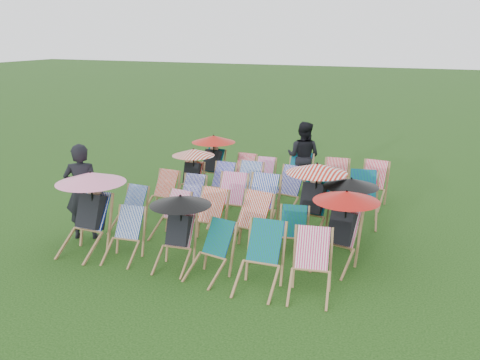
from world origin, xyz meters
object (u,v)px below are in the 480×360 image
at_px(deckchair_29, 371,185).
at_px(deckchair_5, 311,266).
at_px(person_rear, 303,157).
at_px(deckchair_0, 87,211).
at_px(person_left, 82,192).

bearing_deg(deckchair_29, deckchair_5, -86.03).
xyz_separation_m(deckchair_5, person_rear, (-1.66, 5.11, 0.38)).
bearing_deg(deckchair_0, deckchair_5, -0.24).
bearing_deg(person_left, deckchair_5, 147.24).
xyz_separation_m(deckchair_5, person_left, (-4.52, 0.55, 0.44)).
bearing_deg(deckchair_29, deckchair_0, -126.94).
bearing_deg(person_rear, deckchair_5, 111.76).
height_order(deckchair_0, deckchair_29, deckchair_0).
relative_size(deckchair_0, person_rear, 0.84).
relative_size(deckchair_5, person_left, 0.53).
relative_size(deckchair_29, person_rear, 0.56).
xyz_separation_m(deckchair_0, person_rear, (2.36, 5.07, 0.10)).
xyz_separation_m(deckchair_0, person_left, (-0.50, 0.51, 0.15)).
distance_m(deckchair_5, person_rear, 5.38).
height_order(person_left, person_rear, person_left).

